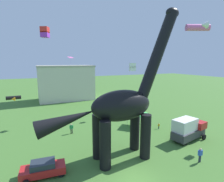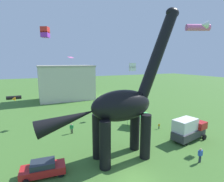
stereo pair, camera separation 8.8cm
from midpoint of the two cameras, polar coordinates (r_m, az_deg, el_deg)
name	(u,v)px [view 2 (the right image)]	position (r m, az deg, el deg)	size (l,w,h in m)	color
ground_plane	(135,180)	(18.82, 7.57, -26.96)	(240.00, 240.00, 0.00)	#42702D
dinosaur_sculpture	(121,106)	(19.57, 3.13, -4.80)	(16.75, 3.55, 17.50)	black
parked_sedan_left	(43,168)	(19.89, -21.57, -22.59)	(4.34, 2.15, 1.55)	red
parked_box_truck	(188,129)	(27.84, 23.89, -11.32)	(5.90, 3.13, 3.20)	#38383D
person_far_spectator	(159,125)	(30.86, 15.27, -10.87)	(0.37, 0.16, 0.98)	#2D3347
person_near_flyer	(72,128)	(28.58, -13.03, -11.63)	(0.60, 0.27, 1.61)	black
person_strolling_adult	(200,154)	(22.86, 27.13, -17.93)	(0.63, 0.28, 1.69)	#2D3347
festival_canopy_tent	(138,112)	(30.77, 8.67, -6.87)	(3.15, 3.15, 3.00)	#B2B2B7
kite_apex	(199,27)	(23.46, 26.83, 18.28)	(2.76, 2.76, 0.79)	pink
kite_far_left	(71,57)	(33.58, -13.29, 10.68)	(1.33, 1.24, 1.38)	pink
kite_high_left	(14,98)	(27.36, -29.48, -2.00)	(1.86, 1.58, 0.54)	black
kite_high_right	(45,32)	(26.47, -21.04, 17.58)	(1.30, 1.30, 1.38)	red
kite_far_right	(101,99)	(33.75, -3.40, -2.55)	(0.72, 0.72, 0.72)	green
kite_near_high	(132,67)	(19.39, 6.86, 7.84)	(0.74, 0.74, 0.86)	white
background_building_block	(66,83)	(53.67, -14.71, 2.71)	(15.74, 9.05, 10.19)	beige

